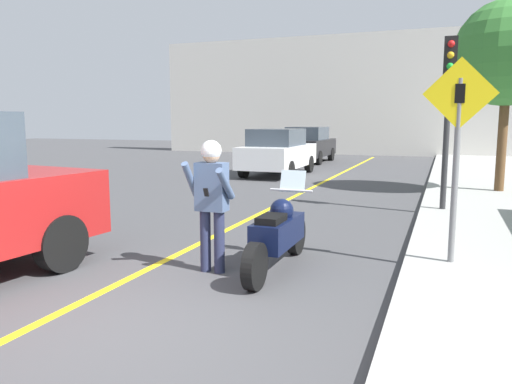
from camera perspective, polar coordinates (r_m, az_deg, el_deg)
ground_plane at (r=5.13m, az=-18.37°, el=-14.88°), size 80.00×80.00×0.00m
road_center_line at (r=10.48m, az=0.05°, el=-2.67°), size 0.12×36.00×0.01m
building_backdrop at (r=29.82m, az=15.19°, el=10.69°), size 28.00×1.20×6.86m
motorcycle at (r=6.63m, az=2.54°, el=-4.77°), size 0.62×2.29×1.27m
person_biker at (r=6.44m, az=-5.11°, el=-0.02°), size 0.59×0.47×1.73m
crossing_sign at (r=6.90m, az=22.01°, el=5.41°), size 0.91×0.08×2.64m
traffic_light at (r=11.13m, az=21.17°, el=10.78°), size 0.26×0.30×3.53m
street_tree at (r=14.77m, az=26.87°, el=13.96°), size 2.72×2.72×4.94m
parked_car_white at (r=18.20m, az=2.50°, el=4.64°), size 1.88×4.20×1.68m
parked_car_black at (r=23.98m, az=5.97°, el=5.45°), size 1.88×4.20×1.68m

